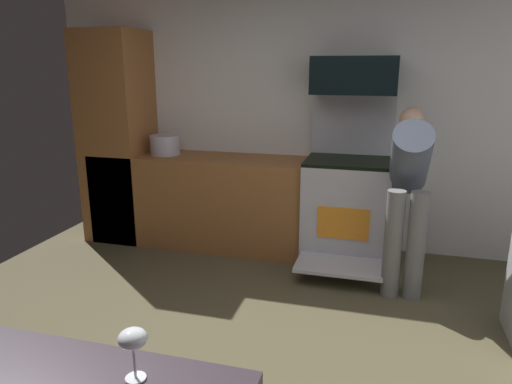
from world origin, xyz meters
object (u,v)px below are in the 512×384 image
(oven_range, at_px, (347,206))
(person_cook, at_px, (408,185))
(wine_glass_near, at_px, (133,341))
(stock_pot, at_px, (165,145))
(microwave, at_px, (354,75))

(oven_range, height_order, person_cook, oven_range)
(wine_glass_near, distance_m, stock_pot, 3.53)
(person_cook, relative_size, stock_pot, 4.92)
(oven_range, relative_size, stock_pot, 5.19)
(wine_glass_near, bearing_deg, person_cook, 72.74)
(oven_range, relative_size, person_cook, 1.05)
(microwave, bearing_deg, wine_glass_near, -95.91)
(stock_pot, bearing_deg, person_cook, -12.47)
(microwave, relative_size, person_cook, 0.51)
(microwave, relative_size, wine_glass_near, 4.64)
(wine_glass_near, relative_size, stock_pot, 0.55)
(microwave, bearing_deg, oven_range, -90.00)
(oven_range, bearing_deg, microwave, 90.00)
(person_cook, height_order, wine_glass_near, person_cook)
(oven_range, distance_m, wine_glass_near, 3.25)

